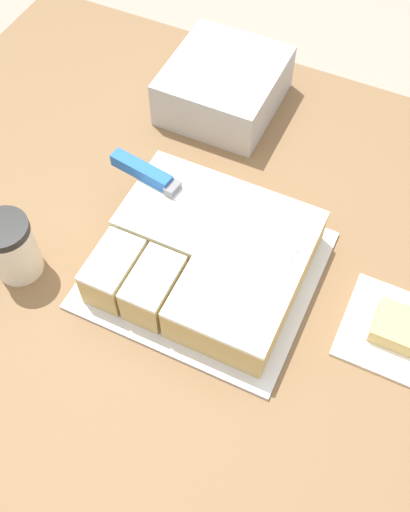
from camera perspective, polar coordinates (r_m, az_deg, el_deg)
name	(u,v)px	position (r m, az deg, el deg)	size (l,w,h in m)	color
ground_plane	(220,454)	(1.77, 1.45, -18.37)	(8.00, 8.00, 0.00)	#9E9384
countertop	(225,399)	(1.34, 1.87, -13.41)	(1.40, 1.10, 0.91)	brown
cake_board	(205,269)	(0.94, 0.00, -1.27)	(0.34, 0.31, 0.01)	silver
cake	(207,255)	(0.91, 0.21, 0.05)	(0.30, 0.27, 0.07)	tan
knife	(164,183)	(0.94, -3.97, 6.95)	(0.33, 0.07, 0.02)	silver
coffee_cup	(12,248)	(0.95, -17.94, 0.77)	(0.08, 0.08, 0.11)	beige
paper_napkin	(393,332)	(0.93, 17.51, -6.88)	(0.15, 0.15, 0.01)	white
brownie	(397,326)	(0.92, 17.78, -6.41)	(0.07, 0.07, 0.03)	tan
storage_box	(224,86)	(1.16, 1.81, 15.89)	(0.20, 0.21, 0.09)	#B2B2B7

